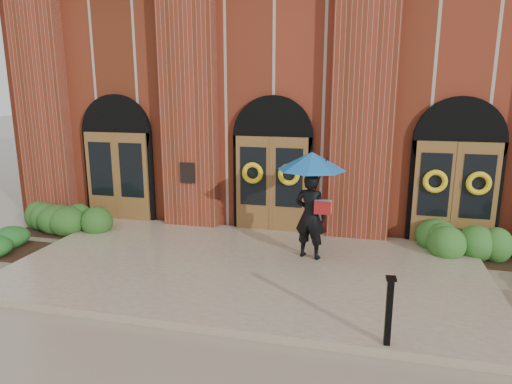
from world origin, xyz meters
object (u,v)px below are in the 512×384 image
(metal_post, at_px, (389,310))
(man_with_umbrella, at_px, (311,185))
(hedge_wall_left, at_px, (78,219))
(hedge_wall_right, at_px, (487,243))

(metal_post, bearing_deg, man_with_umbrella, 115.61)
(metal_post, distance_m, hedge_wall_left, 9.02)
(man_with_umbrella, xyz_separation_m, hedge_wall_right, (3.94, 1.26, -1.44))
(man_with_umbrella, bearing_deg, metal_post, 129.38)
(metal_post, relative_size, hedge_wall_right, 0.36)
(man_with_umbrella, height_order, hedge_wall_left, man_with_umbrella)
(metal_post, relative_size, hedge_wall_left, 0.37)
(hedge_wall_right, bearing_deg, metal_post, -117.41)
(metal_post, height_order, hedge_wall_left, metal_post)
(man_with_umbrella, relative_size, hedge_wall_left, 0.82)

